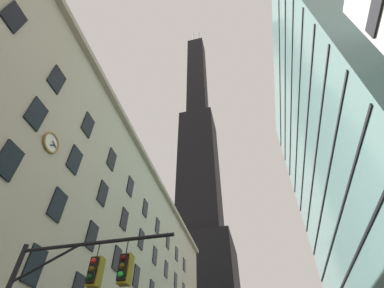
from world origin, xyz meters
The scene contains 3 objects.
station_building centered at (-19.74, 23.61, 13.98)m, with size 18.14×59.23×27.99m.
dark_skyscraper centered at (-16.77, 86.67, 63.28)m, with size 22.57×22.57×209.01m.
glass_office_midrise centered at (19.29, 24.18, 24.76)m, with size 16.69×35.52×49.53m.
Camera 1 is at (2.39, -6.65, 1.78)m, focal length 26.22 mm.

